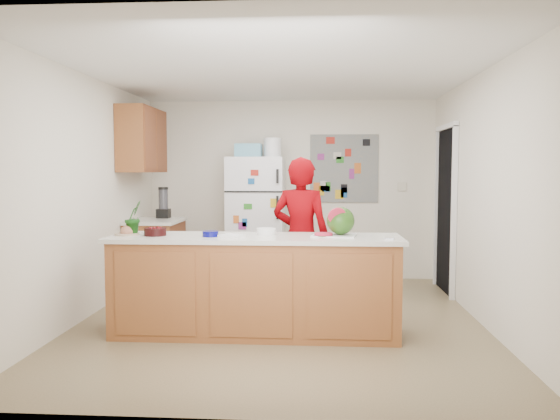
# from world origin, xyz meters

# --- Properties ---
(floor) EXTENTS (4.00, 4.50, 0.02)m
(floor) POSITION_xyz_m (0.00, 0.00, -0.01)
(floor) COLOR brown
(floor) RESTS_ON ground
(wall_back) EXTENTS (4.00, 0.02, 2.50)m
(wall_back) POSITION_xyz_m (0.00, 2.26, 1.25)
(wall_back) COLOR beige
(wall_back) RESTS_ON ground
(wall_left) EXTENTS (0.02, 4.50, 2.50)m
(wall_left) POSITION_xyz_m (-2.01, 0.00, 1.25)
(wall_left) COLOR beige
(wall_left) RESTS_ON ground
(wall_right) EXTENTS (0.02, 4.50, 2.50)m
(wall_right) POSITION_xyz_m (2.01, 0.00, 1.25)
(wall_right) COLOR beige
(wall_right) RESTS_ON ground
(ceiling) EXTENTS (4.00, 4.50, 0.02)m
(ceiling) POSITION_xyz_m (0.00, 0.00, 2.51)
(ceiling) COLOR white
(ceiling) RESTS_ON wall_back
(doorway) EXTENTS (0.03, 0.85, 2.04)m
(doorway) POSITION_xyz_m (1.99, 1.45, 1.02)
(doorway) COLOR black
(doorway) RESTS_ON ground
(peninsula_base) EXTENTS (2.60, 0.62, 0.88)m
(peninsula_base) POSITION_xyz_m (-0.20, -0.50, 0.44)
(peninsula_base) COLOR brown
(peninsula_base) RESTS_ON floor
(peninsula_top) EXTENTS (2.68, 0.70, 0.04)m
(peninsula_top) POSITION_xyz_m (-0.20, -0.50, 0.90)
(peninsula_top) COLOR silver
(peninsula_top) RESTS_ON peninsula_base
(side_counter_base) EXTENTS (0.60, 0.80, 0.86)m
(side_counter_base) POSITION_xyz_m (-1.69, 1.35, 0.43)
(side_counter_base) COLOR brown
(side_counter_base) RESTS_ON floor
(side_counter_top) EXTENTS (0.64, 0.84, 0.04)m
(side_counter_top) POSITION_xyz_m (-1.69, 1.35, 0.88)
(side_counter_top) COLOR silver
(side_counter_top) RESTS_ON side_counter_base
(upper_cabinets) EXTENTS (0.35, 1.00, 0.80)m
(upper_cabinets) POSITION_xyz_m (-1.82, 1.30, 1.90)
(upper_cabinets) COLOR brown
(upper_cabinets) RESTS_ON wall_left
(refrigerator) EXTENTS (0.75, 0.70, 1.70)m
(refrigerator) POSITION_xyz_m (-0.45, 1.88, 0.85)
(refrigerator) COLOR silver
(refrigerator) RESTS_ON floor
(fridge_top_bin) EXTENTS (0.35, 0.28, 0.18)m
(fridge_top_bin) POSITION_xyz_m (-0.55, 1.88, 1.79)
(fridge_top_bin) COLOR #5999B2
(fridge_top_bin) RESTS_ON refrigerator
(photo_collage) EXTENTS (0.95, 0.01, 0.95)m
(photo_collage) POSITION_xyz_m (0.75, 2.24, 1.55)
(photo_collage) COLOR slate
(photo_collage) RESTS_ON wall_back
(person) EXTENTS (0.69, 0.55, 1.66)m
(person) POSITION_xyz_m (0.21, 0.11, 0.83)
(person) COLOR #6C0004
(person) RESTS_ON floor
(blender_appliance) EXTENTS (0.12, 0.12, 0.38)m
(blender_appliance) POSITION_xyz_m (-1.64, 1.57, 1.09)
(blender_appliance) COLOR black
(blender_appliance) RESTS_ON side_counter_top
(cutting_board) EXTENTS (0.44, 0.36, 0.01)m
(cutting_board) POSITION_xyz_m (0.53, -0.46, 0.93)
(cutting_board) COLOR silver
(cutting_board) RESTS_ON peninsula_top
(watermelon) EXTENTS (0.25, 0.25, 0.25)m
(watermelon) POSITION_xyz_m (0.59, -0.44, 1.06)
(watermelon) COLOR #235D16
(watermelon) RESTS_ON cutting_board
(watermelon_slice) EXTENTS (0.17, 0.17, 0.02)m
(watermelon_slice) POSITION_xyz_m (0.43, -0.51, 0.94)
(watermelon_slice) COLOR red
(watermelon_slice) RESTS_ON cutting_board
(cherry_bowl) EXTENTS (0.22, 0.22, 0.07)m
(cherry_bowl) POSITION_xyz_m (-1.12, -0.53, 0.96)
(cherry_bowl) COLOR black
(cherry_bowl) RESTS_ON peninsula_top
(white_bowl) EXTENTS (0.22, 0.22, 0.06)m
(white_bowl) POSITION_xyz_m (-0.11, -0.38, 0.95)
(white_bowl) COLOR silver
(white_bowl) RESTS_ON peninsula_top
(cobalt_bowl) EXTENTS (0.17, 0.17, 0.05)m
(cobalt_bowl) POSITION_xyz_m (-0.60, -0.57, 0.95)
(cobalt_bowl) COLOR #07075A
(cobalt_bowl) RESTS_ON peninsula_top
(plate) EXTENTS (0.29, 0.29, 0.02)m
(plate) POSITION_xyz_m (-1.40, -0.50, 0.93)
(plate) COLOR tan
(plate) RESTS_ON peninsula_top
(paper_towel) EXTENTS (0.24, 0.23, 0.02)m
(paper_towel) POSITION_xyz_m (-0.40, -0.58, 0.93)
(paper_towel) COLOR white
(paper_towel) RESTS_ON peninsula_top
(keys) EXTENTS (0.09, 0.06, 0.01)m
(keys) POSITION_xyz_m (1.00, -0.67, 0.93)
(keys) COLOR gray
(keys) RESTS_ON peninsula_top
(potted_plant) EXTENTS (0.19, 0.21, 0.32)m
(potted_plant) POSITION_xyz_m (-1.35, -0.45, 1.08)
(potted_plant) COLOR #124313
(potted_plant) RESTS_ON peninsula_top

